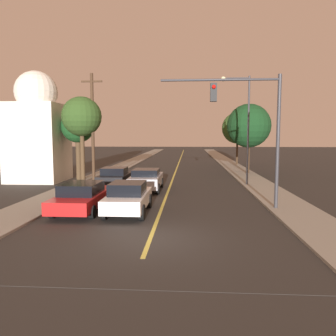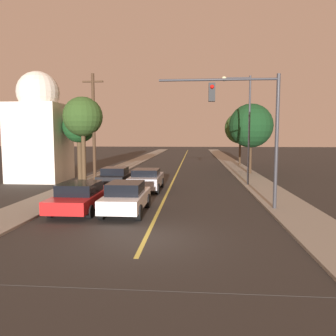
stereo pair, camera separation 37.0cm
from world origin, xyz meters
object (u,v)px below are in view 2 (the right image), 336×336
Objects in this scene: car_near_lane_front at (126,197)px; car_outer_lane_front at (81,196)px; domed_building_left at (40,130)px; tree_left_far at (83,117)px; car_outer_lane_second at (116,177)px; traffic_signal_mast at (249,117)px; utility_pole_left at (94,127)px; car_near_lane_second at (146,179)px; tree_right_far at (240,128)px; tree_left_near at (79,127)px; tree_right_near at (251,126)px; streetlamp_right at (243,116)px.

car_outer_lane_front is (-2.38, 0.43, -0.06)m from car_near_lane_front.
domed_building_left is (-9.48, 10.84, 3.43)m from car_near_lane_front.
car_outer_lane_second is at bearing -33.20° from tree_left_far.
utility_pole_left is (-10.43, 8.24, -0.22)m from traffic_signal_mast.
car_outer_lane_front is (-2.38, -6.26, -0.05)m from car_near_lane_second.
car_near_lane_front is 11.12m from utility_pole_left.
traffic_signal_mast is at bearing -31.88° from domed_building_left.
car_outer_lane_second is at bearing -121.44° from tree_right_far.
tree_left_near is 1.52m from tree_left_far.
domed_building_left reaches higher than tree_right_near.
tree_right_far is at bearing 51.03° from utility_pole_left.
domed_building_left is at bearing 131.16° from car_near_lane_front.
tree_right_far reaches higher than car_outer_lane_second.
streetlamp_right is 12.95m from tree_left_near.
traffic_signal_mast is (8.32, -6.34, 3.88)m from car_outer_lane_second.
tree_right_far is at bearing 88.08° from tree_right_near.
tree_right_far is (11.29, 18.47, 3.90)m from car_outer_lane_second.
tree_right_near is at bearing 76.12° from streetlamp_right.
traffic_signal_mast is 15.57m from tree_right_near.
streetlamp_right reaches higher than tree_right_near.
domed_building_left is (-9.48, 4.15, 3.43)m from car_near_lane_second.
utility_pole_left is at bearing 147.98° from car_near_lane_second.
car_outer_lane_second is (-2.38, 0.91, 0.00)m from car_near_lane_second.
tree_left_far is at bearing 108.07° from car_outer_lane_front.
car_outer_lane_second is at bearing -41.99° from utility_pole_left.
car_near_lane_front is at bearing -48.84° from domed_building_left.
car_outer_lane_front is 11.47m from tree_left_near.
tree_left_near is (-6.06, 10.65, 3.62)m from car_near_lane_front.
domed_building_left reaches higher than car_near_lane_second.
car_outer_lane_second is (-2.38, 7.59, -0.01)m from car_near_lane_front.
streetlamp_right is 12.14m from tree_left_far.
tree_left_near is (-3.68, 3.06, 3.63)m from car_outer_lane_second.
domed_building_left is (-7.10, 10.41, 3.48)m from car_outer_lane_front.
tree_left_far is (-5.35, 9.54, 4.38)m from car_near_lane_front.
utility_pole_left reaches higher than car_outer_lane_front.
utility_pole_left is at bearing 115.31° from car_near_lane_front.
tree_left_near is (-1.57, 1.16, -0.03)m from utility_pole_left.
domed_building_left is (-3.42, 0.19, -0.20)m from tree_left_near.
car_near_lane_front is 0.51× the size of utility_pole_left.
car_near_lane_front is at bearing -10.16° from car_outer_lane_front.
traffic_signal_mast reaches higher than car_outer_lane_second.
car_outer_lane_front is at bearing -70.19° from tree_left_near.
tree_left_far is 4.43m from domed_building_left.
car_near_lane_front is at bearing -117.40° from tree_right_near.
traffic_signal_mast is at bearing -96.83° from tree_right_far.
traffic_signal_mast is at bearing -99.82° from tree_right_near.
tree_right_near is at bearing 49.03° from car_near_lane_second.
traffic_signal_mast is 14.02m from tree_left_far.
streetlamp_right is at bearing -1.13° from utility_pole_left.
tree_right_far is (2.97, 24.82, 0.02)m from traffic_signal_mast.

